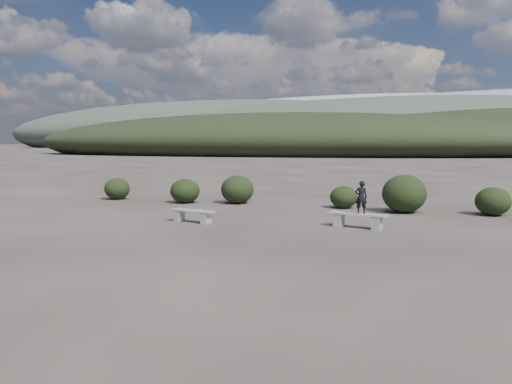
% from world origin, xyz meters
% --- Properties ---
extents(ground, '(1200.00, 1200.00, 0.00)m').
position_xyz_m(ground, '(0.00, 0.00, 0.00)').
color(ground, '#2C2622').
rests_on(ground, ground).
extents(bench_left, '(1.65, 0.70, 0.40)m').
position_xyz_m(bench_left, '(-2.40, 4.07, 0.25)').
color(bench_left, gray).
rests_on(bench_left, ground).
extents(bench_right, '(1.81, 0.76, 0.44)m').
position_xyz_m(bench_right, '(2.73, 4.61, 0.27)').
color(bench_right, gray).
rests_on(bench_right, ground).
extents(seated_person, '(0.39, 0.30, 0.98)m').
position_xyz_m(seated_person, '(2.82, 4.58, 0.93)').
color(seated_person, black).
rests_on(seated_person, bench_right).
extents(shrub_a, '(1.25, 1.25, 1.02)m').
position_xyz_m(shrub_a, '(-4.90, 8.71, 0.51)').
color(shrub_a, black).
rests_on(shrub_a, ground).
extents(shrub_b, '(1.38, 1.38, 1.18)m').
position_xyz_m(shrub_b, '(-2.74, 9.21, 0.59)').
color(shrub_b, black).
rests_on(shrub_b, ground).
extents(shrub_c, '(1.08, 1.08, 0.86)m').
position_xyz_m(shrub_c, '(1.70, 9.06, 0.43)').
color(shrub_c, black).
rests_on(shrub_c, ground).
extents(shrub_d, '(1.58, 1.58, 1.38)m').
position_xyz_m(shrub_d, '(3.96, 8.47, 0.69)').
color(shrub_d, black).
rests_on(shrub_d, ground).
extents(shrub_e, '(1.19, 1.19, 1.00)m').
position_xyz_m(shrub_e, '(6.93, 8.67, 0.50)').
color(shrub_e, black).
rests_on(shrub_e, ground).
extents(shrub_f, '(1.13, 1.13, 0.95)m').
position_xyz_m(shrub_f, '(-8.41, 9.04, 0.48)').
color(shrub_f, black).
rests_on(shrub_f, ground).
extents(mountain_ridges, '(500.00, 400.00, 56.00)m').
position_xyz_m(mountain_ridges, '(-7.48, 339.06, 10.84)').
color(mountain_ridges, black).
rests_on(mountain_ridges, ground).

